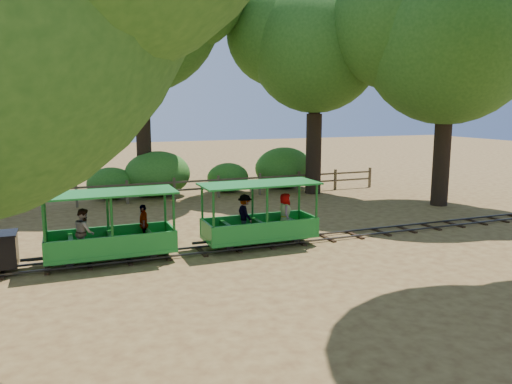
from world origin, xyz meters
name	(u,v)px	position (x,y,z in m)	size (l,w,h in m)	color
ground	(267,245)	(0.00, 0.00, 0.00)	(90.00, 90.00, 0.00)	#A18145
track	(267,243)	(0.00, 0.00, 0.07)	(22.00, 1.00, 0.10)	#3F3D3A
carriage_front	(110,235)	(-4.46, -0.03, 0.75)	(3.41, 1.39, 1.77)	#1C802A
carriage_rear	(260,220)	(-0.20, 0.06, 0.77)	(3.41, 1.42, 1.77)	#1C802A
oak_nc	(137,1)	(-2.04, 9.60, 8.50)	(8.80, 7.75, 11.66)	#2D2116
oak_ne	(314,39)	(5.47, 7.58, 7.03)	(7.51, 6.61, 9.74)	#2D2116
oak_e	(447,29)	(8.97, 3.09, 7.05)	(8.50, 7.48, 10.11)	#2D2116
fence	(197,186)	(0.00, 8.00, 0.58)	(18.10, 0.10, 1.00)	brown
shrub_west	(111,183)	(-3.53, 9.30, 0.71)	(2.05, 1.57, 1.42)	#2D6B1E
shrub_mid_w	(158,174)	(-1.47, 9.30, 1.03)	(2.98, 2.29, 2.06)	#2D6B1E
shrub_mid_e	(228,177)	(1.88, 9.30, 0.69)	(2.01, 1.54, 1.39)	#2D6B1E
shrub_east	(284,168)	(4.82, 9.30, 1.02)	(2.96, 2.28, 2.05)	#2D6B1E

